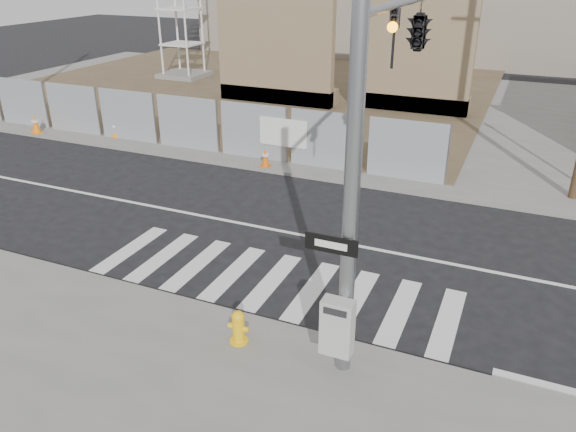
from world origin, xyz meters
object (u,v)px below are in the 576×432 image
at_px(traffic_cone_a, 36,124).
at_px(traffic_cone_b, 116,128).
at_px(signal_pole, 399,78).
at_px(traffic_cone_d, 265,158).
at_px(traffic_cone_c, 216,141).
at_px(fire_hydrant, 238,327).

relative_size(traffic_cone_a, traffic_cone_b, 1.09).
bearing_deg(signal_pole, traffic_cone_d, 132.90).
bearing_deg(traffic_cone_b, traffic_cone_c, 2.50).
relative_size(signal_pole, traffic_cone_c, 10.57).
bearing_deg(traffic_cone_b, traffic_cone_d, -6.36).
xyz_separation_m(signal_pole, traffic_cone_c, (-8.48, 7.34, -4.34)).
distance_m(traffic_cone_a, traffic_cone_c, 8.11).
distance_m(fire_hydrant, traffic_cone_a, 17.10).
bearing_deg(fire_hydrant, traffic_cone_d, 107.17).
bearing_deg(fire_hydrant, traffic_cone_c, 116.69).
bearing_deg(traffic_cone_d, fire_hydrant, -67.33).
bearing_deg(fire_hydrant, traffic_cone_a, 142.24).
height_order(fire_hydrant, traffic_cone_d, fire_hydrant).
xyz_separation_m(fire_hydrant, traffic_cone_c, (-6.43, 10.21, -0.02)).
bearing_deg(traffic_cone_a, signal_pole, -20.78).
relative_size(traffic_cone_c, traffic_cone_d, 1.01).
xyz_separation_m(signal_pole, traffic_cone_d, (-5.90, 6.35, -4.34)).
xyz_separation_m(traffic_cone_b, traffic_cone_c, (4.58, 0.20, -0.03)).
bearing_deg(traffic_cone_a, traffic_cone_d, 0.43).
bearing_deg(signal_pole, traffic_cone_b, 151.32).
distance_m(fire_hydrant, traffic_cone_b, 14.88).
bearing_deg(traffic_cone_c, fire_hydrant, -57.81).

